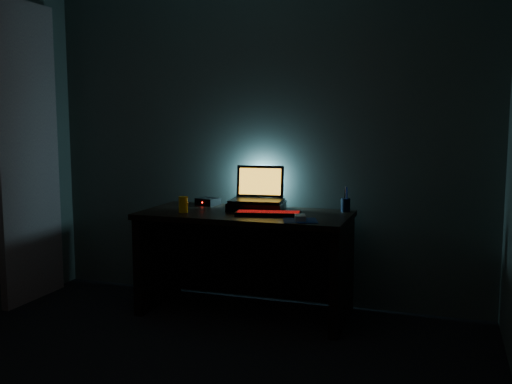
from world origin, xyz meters
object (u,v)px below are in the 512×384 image
juice_glass (183,204)px  pen_cup (346,205)px  router (208,201)px  keyboard (268,213)px  laptop (258,193)px  mouse (300,218)px

juice_glass → pen_cup: bearing=20.2°
pen_cup → router: (-1.08, -0.01, -0.02)m
pen_cup → keyboard: bearing=-145.1°
laptop → pen_cup: 0.65m
pen_cup → router: pen_cup is taller
keyboard → pen_cup: pen_cup is taller
pen_cup → laptop: bearing=-173.5°
mouse → router: (-0.86, 0.47, 0.01)m
mouse → pen_cup: bearing=47.1°
mouse → pen_cup: 0.52m
laptop → pen_cup: laptop is taller
mouse → pen_cup: size_ratio=1.20×
keyboard → laptop: bearing=110.0°
keyboard → juice_glass: bearing=174.7°
router → keyboard: bearing=-11.3°
laptop → juice_glass: laptop is taller
laptop → mouse: 0.59m
pen_cup → juice_glass: size_ratio=0.83×
pen_cup → juice_glass: bearing=-159.8°
juice_glass → router: size_ratio=0.59×
mouse → juice_glass: 0.89m
pen_cup → router: bearing=-179.4°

